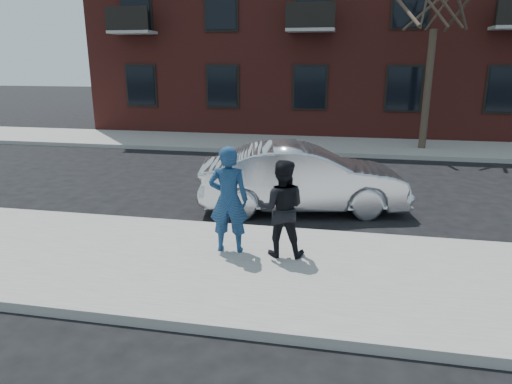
# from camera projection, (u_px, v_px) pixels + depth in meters

# --- Properties ---
(ground) EXTENTS (100.00, 100.00, 0.00)m
(ground) POSITION_uv_depth(u_px,v_px,m) (235.00, 266.00, 7.55)
(ground) COLOR black
(ground) RESTS_ON ground
(near_sidewalk) EXTENTS (50.00, 3.50, 0.15)m
(near_sidewalk) POSITION_uv_depth(u_px,v_px,m) (231.00, 269.00, 7.30)
(near_sidewalk) COLOR gray
(near_sidewalk) RESTS_ON ground
(near_curb) EXTENTS (50.00, 0.10, 0.15)m
(near_curb) POSITION_uv_depth(u_px,v_px,m) (254.00, 229.00, 9.00)
(near_curb) COLOR #999691
(near_curb) RESTS_ON ground
(far_sidewalk) EXTENTS (50.00, 3.50, 0.15)m
(far_sidewalk) POSITION_uv_depth(u_px,v_px,m) (302.00, 145.00, 18.14)
(far_sidewalk) COLOR gray
(far_sidewalk) RESTS_ON ground
(far_curb) EXTENTS (50.00, 0.10, 0.15)m
(far_curb) POSITION_uv_depth(u_px,v_px,m) (297.00, 153.00, 16.44)
(far_curb) COLOR #999691
(far_curb) RESTS_ON ground
(apartment_building) EXTENTS (24.30, 10.30, 12.30)m
(apartment_building) POSITION_uv_depth(u_px,v_px,m) (359.00, 0.00, 22.45)
(apartment_building) COLOR maroon
(apartment_building) RESTS_ON ground
(silver_sedan) EXTENTS (4.78, 2.46, 1.50)m
(silver_sedan) POSITION_uv_depth(u_px,v_px,m) (303.00, 178.00, 10.22)
(silver_sedan) COLOR silver
(silver_sedan) RESTS_ON ground
(man_hoodie) EXTENTS (0.70, 0.53, 1.81)m
(man_hoodie) POSITION_uv_depth(u_px,v_px,m) (229.00, 200.00, 7.58)
(man_hoodie) COLOR navy
(man_hoodie) RESTS_ON near_sidewalk
(man_peacoat) EXTENTS (0.82, 0.66, 1.62)m
(man_peacoat) POSITION_uv_depth(u_px,v_px,m) (282.00, 208.00, 7.44)
(man_peacoat) COLOR black
(man_peacoat) RESTS_ON near_sidewalk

